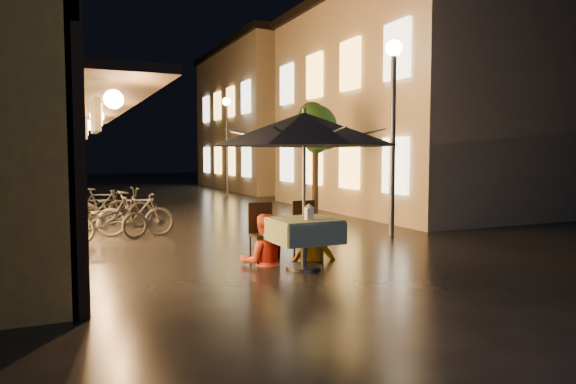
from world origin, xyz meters
name	(u,v)px	position (x,y,z in m)	size (l,w,h in m)	color
ground	(310,265)	(0.00, 0.00, 0.00)	(90.00, 90.00, 0.00)	black
east_building_near	(425,105)	(7.49, 6.50, 3.41)	(7.30, 9.30, 6.80)	tan
east_building_far	(285,120)	(7.49, 18.00, 3.66)	(7.30, 10.30, 7.30)	tan
street_tree	(316,129)	(2.41, 4.51, 2.42)	(1.43, 1.20, 3.15)	black
streetlamp_near	(393,101)	(3.00, 2.00, 2.92)	(0.36, 0.36, 4.23)	#59595E
streetlamp_far	(227,128)	(3.00, 14.00, 2.92)	(0.36, 0.36, 4.23)	#59595E
cafe_table	(304,231)	(-0.21, -0.20, 0.59)	(0.99, 0.99, 0.78)	#59595E
patio_umbrella	(304,129)	(-0.21, -0.20, 2.15)	(2.86, 2.86, 2.46)	#59595E
cafe_chair_left	(262,229)	(-0.61, 0.53, 0.54)	(0.42, 0.42, 0.97)	black
cafe_chair_right	(306,226)	(0.19, 0.53, 0.54)	(0.42, 0.42, 0.97)	black
table_lantern	(309,211)	(-0.21, -0.38, 0.92)	(0.16, 0.16, 0.25)	white
person_orange	(263,215)	(-0.66, 0.37, 0.79)	(0.77, 0.60, 1.59)	#F8472D
person_yellow	(313,216)	(0.22, 0.33, 0.74)	(0.95, 0.55, 1.48)	orange
bicycle_0	(108,220)	(-2.76, 3.60, 0.44)	(0.59, 1.69, 0.89)	black
bicycle_1	(135,214)	(-2.16, 4.11, 0.49)	(0.46, 1.63, 0.98)	black
bicycle_2	(114,208)	(-2.47, 5.49, 0.49)	(0.65, 1.87, 0.98)	black
bicycle_3	(101,205)	(-2.65, 7.10, 0.44)	(0.41, 1.47, 0.88)	black
bicycle_4	(101,206)	(-2.63, 7.25, 0.40)	(0.53, 1.52, 0.80)	black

